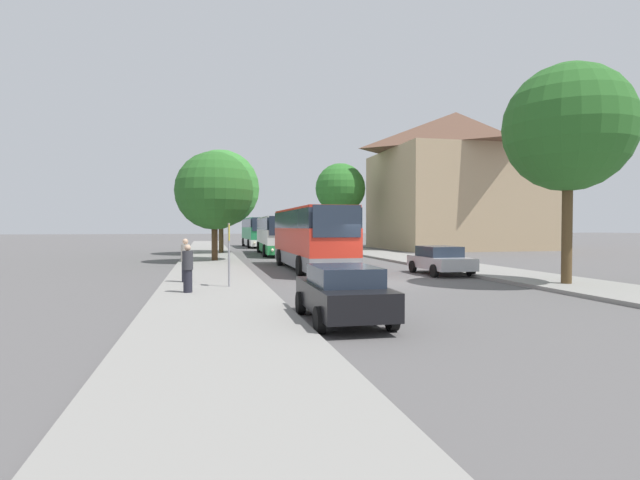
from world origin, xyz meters
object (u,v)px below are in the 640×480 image
Objects in this scene: pedestrian_waiting_far at (186,260)px; tree_left_far at (221,188)px; parked_car_right_near at (440,260)px; tree_right_mid at (568,128)px; bus_front at (311,237)px; parked_car_left_curb at (343,292)px; pedestrian_waiting_near at (188,268)px; tree_right_near at (340,188)px; bus_rear at (257,232)px; bus_middle at (276,234)px; tree_left_near at (214,191)px; bus_stop_sign at (229,247)px.

tree_left_far is at bearing 167.73° from pedestrian_waiting_far.
tree_right_mid is (2.45, -5.96, 5.52)m from parked_car_right_near.
bus_front is 2.69× the size of parked_car_left_curb.
pedestrian_waiting_near is (-12.06, -5.40, 0.23)m from parked_car_right_near.
tree_right_mid is at bearing -90.64° from tree_right_near.
tree_right_mid is (14.51, -0.56, 5.29)m from pedestrian_waiting_near.
pedestrian_waiting_near is at bearing 177.78° from tree_right_mid.
bus_rear is at bearing 143.17° from tree_right_near.
tree_left_far is (-4.58, 1.17, 3.97)m from bus_middle.
tree_right_mid is (14.71, -3.89, 5.22)m from pedestrian_waiting_far.
parked_car_right_near is 0.58× the size of tree_left_near.
bus_rear is 1.24× the size of tree_right_mid.
bus_middle is at bearing -73.53° from parked_car_right_near.
parked_car_right_near is at bearing -45.46° from tree_left_near.
bus_middle is at bearing -90.94° from bus_rear.
tree_right_mid is at bearing 122.57° from pedestrian_waiting_near.
tree_left_near reaches higher than pedestrian_waiting_near.
tree_left_far is at bearing -63.38° from parked_car_right_near.
bus_middle is 2.90× the size of parked_car_left_curb.
bus_rear is 46.56m from parked_car_left_curb.
parked_car_left_curb is 2.57× the size of pedestrian_waiting_near.
bus_stop_sign is at bearing 171.51° from tree_right_mid.
parked_car_right_near is 1.76× the size of bus_stop_sign.
tree_right_near is at bearing 32.57° from tree_left_far.
pedestrian_waiting_near is 15.46m from tree_right_mid.
pedestrian_waiting_near is at bearing -94.21° from tree_left_near.
pedestrian_waiting_far is at bearing -115.75° from tree_right_near.
bus_stop_sign is at bearing -98.36° from bus_rear.
bus_middle is 13.51m from tree_right_near.
tree_right_near is (8.61, 25.15, 4.72)m from bus_front.
tree_left_near is 0.84× the size of tree_right_mid.
pedestrian_waiting_far is 0.20× the size of tree_right_mid.
bus_rear is 25.26m from tree_left_near.
bus_rear is 4.49× the size of bus_stop_sign.
parked_car_left_curb is at bearing -99.08° from bus_front.
bus_front is at bearing -34.49° from parked_car_right_near.
bus_stop_sign is (-10.61, -4.01, 0.89)m from parked_car_right_near.
pedestrian_waiting_far is 0.20× the size of tree_left_far.
bus_stop_sign is at bearing -89.07° from tree_left_near.
bus_front is 1.06× the size of bus_rear.
bus_stop_sign is at bearing -121.03° from bus_front.
pedestrian_waiting_far is at bearing -96.12° from tree_left_near.
bus_middle is 30.84m from parked_car_left_curb.
pedestrian_waiting_far is (-4.13, 8.86, 0.29)m from parked_car_left_curb.
tree_left_near reaches higher than parked_car_left_curb.
parked_car_left_curb is 13.62m from parked_car_right_near.
tree_left_near is at bearing 126.12° from bus_front.
pedestrian_waiting_far is (-1.65, 1.94, -0.59)m from bus_stop_sign.
bus_rear is at bearing 82.75° from bus_stop_sign.
bus_middle reaches higher than parked_car_right_near.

